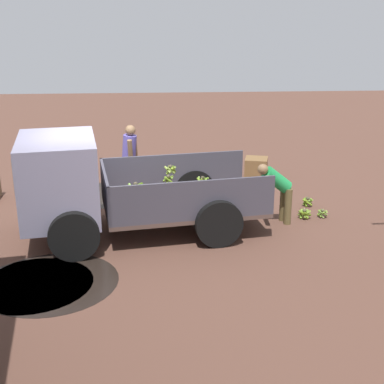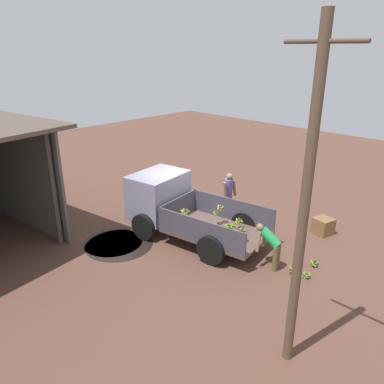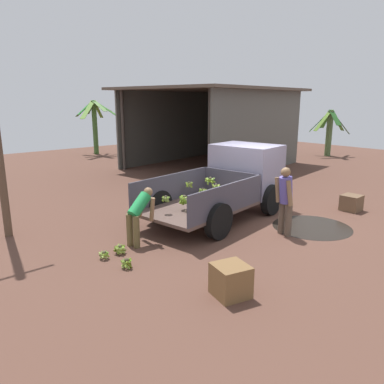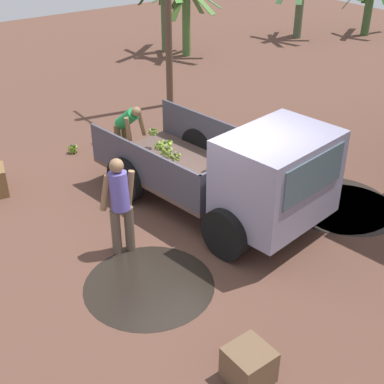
{
  "view_description": "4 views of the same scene",
  "coord_description": "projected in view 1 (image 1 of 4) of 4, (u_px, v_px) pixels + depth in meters",
  "views": [
    {
      "loc": [
        -1.05,
        10.21,
        4.05
      ],
      "look_at": [
        -1.64,
        1.28,
        1.02
      ],
      "focal_mm": 50.0,
      "sensor_mm": 36.0,
      "label": 1
    },
    {
      "loc": [
        -8.21,
        8.34,
        5.77
      ],
      "look_at": [
        -0.48,
        0.47,
        1.51
      ],
      "focal_mm": 35.0,
      "sensor_mm": 36.0,
      "label": 2
    },
    {
      "loc": [
        -7.75,
        -6.51,
        3.21
      ],
      "look_at": [
        -1.65,
        0.53,
        0.91
      ],
      "focal_mm": 35.0,
      "sensor_mm": 36.0,
      "label": 3
    },
    {
      "loc": [
        6.13,
        -4.74,
        5.36
      ],
      "look_at": [
        0.08,
        -0.4,
        0.99
      ],
      "focal_mm": 50.0,
      "sensor_mm": 36.0,
      "label": 4
    }
  ],
  "objects": [
    {
      "name": "person_worker_loading",
      "position": [
        277.0,
        188.0,
        10.52
      ],
      "size": [
        0.74,
        0.6,
        1.26
      ],
      "rotation": [
        0.0,
        0.0,
        0.24
      ],
      "color": "brown",
      "rests_on": "ground"
    },
    {
      "name": "mud_patch_0",
      "position": [
        51.0,
        282.0,
        8.42
      ],
      "size": [
        2.12,
        2.12,
        0.01
      ],
      "primitive_type": "cylinder",
      "color": "black",
      "rests_on": "ground"
    },
    {
      "name": "mud_patch_1",
      "position": [
        86.0,
        196.0,
        12.35
      ],
      "size": [
        2.01,
        2.01,
        0.01
      ],
      "primitive_type": "cylinder",
      "color": "black",
      "rests_on": "ground"
    },
    {
      "name": "mud_patch_2",
      "position": [
        34.0,
        284.0,
        8.36
      ],
      "size": [
        1.85,
        1.85,
        0.01
      ],
      "primitive_type": "cylinder",
      "color": "black",
      "rests_on": "ground"
    },
    {
      "name": "banana_bunch_on_ground_2",
      "position": [
        304.0,
        213.0,
        10.97
      ],
      "size": [
        0.27,
        0.28,
        0.21
      ],
      "color": "brown",
      "rests_on": "ground"
    },
    {
      "name": "person_foreground_visitor",
      "position": [
        130.0,
        158.0,
        11.98
      ],
      "size": [
        0.4,
        0.62,
        1.67
      ],
      "rotation": [
        0.0,
        0.0,
        2.97
      ],
      "color": "brown",
      "rests_on": "ground"
    },
    {
      "name": "banana_bunch_on_ground_0",
      "position": [
        308.0,
        201.0,
        11.65
      ],
      "size": [
        0.25,
        0.25,
        0.22
      ],
      "color": "#4A4330",
      "rests_on": "ground"
    },
    {
      "name": "wooden_crate_0",
      "position": [
        256.0,
        169.0,
        13.49
      ],
      "size": [
        0.67,
        0.67,
        0.55
      ],
      "primitive_type": "cube",
      "rotation": [
        0.0,
        0.0,
        1.33
      ],
      "color": "brown",
      "rests_on": "ground"
    },
    {
      "name": "ground",
      "position": [
        108.0,
        221.0,
        10.88
      ],
      "size": [
        36.0,
        36.0,
        0.0
      ],
      "primitive_type": "plane",
      "color": "brown"
    },
    {
      "name": "cargo_truck",
      "position": [
        88.0,
        185.0,
        9.85
      ],
      "size": [
        4.72,
        2.72,
        1.92
      ],
      "rotation": [
        0.0,
        0.0,
        0.16
      ],
      "color": "brown",
      "rests_on": "ground"
    },
    {
      "name": "banana_bunch_on_ground_1",
      "position": [
        322.0,
        213.0,
        11.02
      ],
      "size": [
        0.22,
        0.22,
        0.18
      ],
      "color": "brown",
      "rests_on": "ground"
    }
  ]
}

